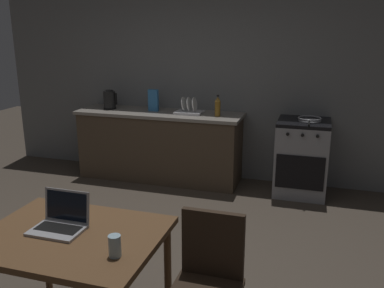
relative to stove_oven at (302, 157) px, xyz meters
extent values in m
plane|color=#473D33|center=(-1.31, -2.11, -0.45)|extent=(12.00, 12.00, 0.00)
cube|color=slate|center=(-1.01, 0.35, 0.87)|extent=(6.40, 0.10, 2.63)
cube|color=#4C3D2D|center=(-1.82, 0.00, -0.02)|extent=(2.10, 0.60, 0.86)
cube|color=gray|center=(-1.82, 0.00, 0.43)|extent=(2.16, 0.64, 0.04)
cube|color=gray|center=(0.00, 0.00, -0.02)|extent=(0.60, 0.60, 0.86)
cube|color=black|center=(0.00, 0.00, 0.43)|extent=(0.60, 0.60, 0.04)
cube|color=black|center=(0.00, -0.30, -0.09)|extent=(0.54, 0.01, 0.40)
cylinder|color=black|center=(-0.16, -0.31, 0.35)|extent=(0.04, 0.02, 0.04)
cylinder|color=black|center=(0.00, -0.31, 0.35)|extent=(0.04, 0.02, 0.04)
cylinder|color=black|center=(0.16, -0.31, 0.35)|extent=(0.04, 0.02, 0.04)
cube|color=brown|center=(-1.25, -2.92, 0.25)|extent=(1.10, 0.85, 0.04)
cylinder|color=brown|center=(-1.74, -2.56, -0.11)|extent=(0.05, 0.05, 0.68)
cylinder|color=brown|center=(-0.76, -2.56, -0.11)|extent=(0.05, 0.05, 0.68)
cube|color=#2D2116|center=(-0.40, -2.74, 0.25)|extent=(0.38, 0.04, 0.42)
cube|color=#99999E|center=(-1.35, -2.93, 0.28)|extent=(0.32, 0.22, 0.02)
cube|color=black|center=(-1.35, -2.91, 0.29)|extent=(0.28, 0.12, 0.00)
cube|color=#99999E|center=(-1.35, -2.80, 0.40)|extent=(0.32, 0.04, 0.21)
cube|color=black|center=(-1.35, -2.81, 0.40)|extent=(0.29, 0.03, 0.18)
cylinder|color=black|center=(-2.52, 0.00, 0.46)|extent=(0.17, 0.17, 0.02)
cylinder|color=black|center=(-2.52, 0.00, 0.58)|extent=(0.16, 0.16, 0.22)
cylinder|color=black|center=(-2.52, 0.00, 0.70)|extent=(0.10, 0.10, 0.02)
cube|color=black|center=(-2.43, 0.00, 0.59)|extent=(0.02, 0.02, 0.15)
cylinder|color=#8C601E|center=(-1.03, -0.05, 0.54)|extent=(0.07, 0.07, 0.18)
cone|color=#8C601E|center=(-1.03, -0.05, 0.66)|extent=(0.07, 0.07, 0.06)
cylinder|color=black|center=(-1.03, -0.05, 0.70)|extent=(0.03, 0.03, 0.02)
cylinder|color=gray|center=(0.06, -0.02, 0.46)|extent=(0.25, 0.25, 0.01)
torus|color=gray|center=(0.06, -0.02, 0.49)|extent=(0.27, 0.27, 0.02)
cylinder|color=black|center=(0.06, -0.23, 0.47)|extent=(0.02, 0.18, 0.02)
cylinder|color=#99B7C6|center=(-0.88, -3.08, 0.34)|extent=(0.07, 0.07, 0.12)
cube|color=#3372B2|center=(-1.90, 0.02, 0.59)|extent=(0.13, 0.05, 0.28)
cube|color=silver|center=(-1.41, 0.00, 0.47)|extent=(0.34, 0.26, 0.03)
cylinder|color=white|center=(-1.48, 0.00, 0.57)|extent=(0.04, 0.18, 0.18)
cylinder|color=white|center=(-1.41, 0.00, 0.57)|extent=(0.04, 0.18, 0.18)
cylinder|color=white|center=(-1.34, 0.00, 0.57)|extent=(0.04, 0.18, 0.18)
camera|label=1|loc=(0.12, -4.89, 1.49)|focal=38.65mm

